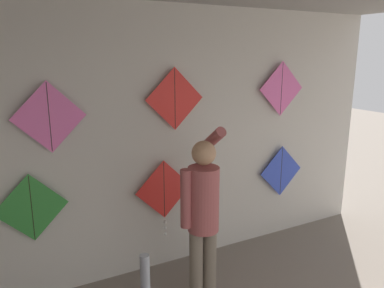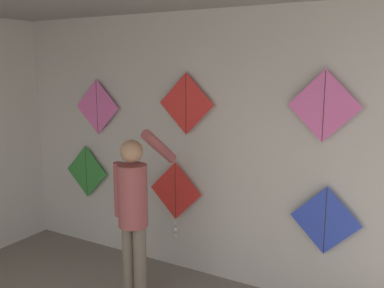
% 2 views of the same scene
% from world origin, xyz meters
% --- Properties ---
extents(back_panel, '(5.43, 0.06, 2.80)m').
position_xyz_m(back_panel, '(0.00, 3.93, 1.40)').
color(back_panel, beige).
rests_on(back_panel, ground).
extents(shopkeeper, '(0.43, 0.58, 1.70)m').
position_xyz_m(shopkeeper, '(-0.12, 3.06, 0.96)').
color(shopkeeper, '#726656').
rests_on(shopkeeper, ground).
extents(kite_0, '(0.64, 0.01, 0.64)m').
position_xyz_m(kite_0, '(-1.45, 3.84, 0.96)').
color(kite_0, '#338C38').
extents(kite_1, '(0.64, 0.04, 0.85)m').
position_xyz_m(kite_1, '(-0.15, 3.84, 0.87)').
color(kite_1, red).
extents(kite_2, '(0.64, 0.01, 0.64)m').
position_xyz_m(kite_2, '(1.46, 3.84, 0.87)').
color(kite_2, blue).
extents(kite_3, '(0.64, 0.01, 0.64)m').
position_xyz_m(kite_3, '(-1.23, 3.84, 1.77)').
color(kite_3, pink).
extents(kite_4, '(0.64, 0.01, 0.64)m').
position_xyz_m(kite_4, '(-0.01, 3.84, 1.86)').
color(kite_4, red).
extents(kite_5, '(0.64, 0.01, 0.64)m').
position_xyz_m(kite_5, '(1.39, 3.84, 1.90)').
color(kite_5, pink).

